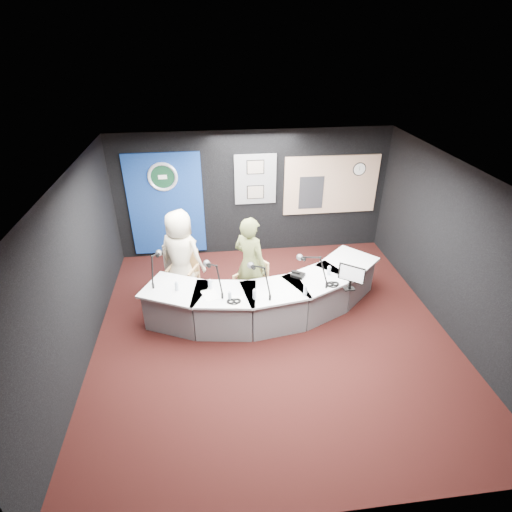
{
  "coord_description": "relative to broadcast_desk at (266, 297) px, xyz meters",
  "views": [
    {
      "loc": [
        -0.94,
        -5.25,
        4.62
      ],
      "look_at": [
        -0.2,
        0.8,
        1.1
      ],
      "focal_mm": 28.0,
      "sensor_mm": 36.0,
      "label": 1
    }
  ],
  "objects": [
    {
      "name": "draped_jacket",
      "position": [
        -1.62,
        1.01,
        0.24
      ],
      "size": [
        0.5,
        0.3,
        0.7
      ],
      "primitive_type": "cube",
      "rotation": [
        0.0,
        0.0,
        -0.42
      ],
      "color": "slate",
      "rests_on": "armchair_left"
    },
    {
      "name": "computer_monitor",
      "position": [
        1.36,
        -0.46,
        0.7
      ],
      "size": [
        0.34,
        0.26,
        0.28
      ],
      "primitive_type": "cube",
      "rotation": [
        0.0,
        0.0,
        -0.64
      ],
      "color": "black",
      "rests_on": "broadcast_desk"
    },
    {
      "name": "broadcast_desk",
      "position": [
        0.0,
        0.0,
        0.0
      ],
      "size": [
        4.5,
        1.9,
        0.75
      ],
      "primitive_type": null,
      "color": "silver",
      "rests_on": "ground"
    },
    {
      "name": "equipment_rack",
      "position": [
        1.35,
        2.39,
        1.03
      ],
      "size": [
        0.55,
        0.02,
        0.75
      ],
      "primitive_type": "cube",
      "color": "black",
      "rests_on": "booth_window_frame"
    },
    {
      "name": "boom_mic_c",
      "position": [
        -0.15,
        -0.32,
        0.68
      ],
      "size": [
        0.37,
        0.69,
        0.6
      ],
      "primitive_type": null,
      "color": "black",
      "rests_on": "broadcast_desk"
    },
    {
      "name": "wall_right",
      "position": [
        3.05,
        -0.55,
        1.02
      ],
      "size": [
        0.02,
        6.0,
        2.8
      ],
      "primitive_type": "cube",
      "color": "black",
      "rests_on": "ground"
    },
    {
      "name": "notepad",
      "position": [
        -0.6,
        -0.58,
        0.38
      ],
      "size": [
        0.31,
        0.38,
        0.0
      ],
      "primitive_type": "cube",
      "rotation": [
        0.0,
        0.0,
        -0.25
      ],
      "color": "white",
      "rests_on": "broadcast_desk"
    },
    {
      "name": "headphones_far",
      "position": [
        -0.61,
        -0.59,
        0.39
      ],
      "size": [
        0.19,
        0.19,
        0.03
      ],
      "primitive_type": "torus",
      "color": "black",
      "rests_on": "broadcast_desk"
    },
    {
      "name": "seal_center",
      "position": [
        -1.85,
        2.38,
        1.52
      ],
      "size": [
        0.48,
        0.01,
        0.48
      ],
      "primitive_type": "cylinder",
      "rotation": [
        1.57,
        0.0,
        0.0
      ],
      "color": "#0E331D",
      "rests_on": "backdrop_panel"
    },
    {
      "name": "wall_front",
      "position": [
        0.05,
        -3.55,
        1.02
      ],
      "size": [
        6.0,
        0.02,
        2.8
      ],
      "primitive_type": "cube",
      "color": "black",
      "rests_on": "ground"
    },
    {
      "name": "person_woman",
      "position": [
        -0.25,
        0.28,
        0.54
      ],
      "size": [
        0.79,
        0.78,
        1.83
      ],
      "primitive_type": "imported",
      "rotation": [
        0.0,
        0.0,
        2.38
      ],
      "color": "brown",
      "rests_on": "ground"
    },
    {
      "name": "armchair_left",
      "position": [
        -1.5,
        0.78,
        0.15
      ],
      "size": [
        0.78,
        0.78,
        1.05
      ],
      "primitive_type": null,
      "rotation": [
        0.0,
        0.0,
        -0.42
      ],
      "color": "tan",
      "rests_on": "ground"
    },
    {
      "name": "boom_mic_d",
      "position": [
        0.8,
        -0.12,
        0.68
      ],
      "size": [
        0.49,
        0.62,
        0.6
      ],
      "primitive_type": null,
      "color": "black",
      "rests_on": "broadcast_desk"
    },
    {
      "name": "agency_seal",
      "position": [
        -1.85,
        2.38,
        1.52
      ],
      "size": [
        0.63,
        0.07,
        0.63
      ],
      "primitive_type": "torus",
      "rotation": [
        1.57,
        0.0,
        0.0
      ],
      "color": "silver",
      "rests_on": "backdrop_panel"
    },
    {
      "name": "pinboard",
      "position": [
        0.1,
        2.42,
        1.38
      ],
      "size": [
        0.9,
        0.04,
        1.1
      ],
      "primitive_type": "cube",
      "color": "slate",
      "rests_on": "wall_back"
    },
    {
      "name": "water_bottles",
      "position": [
        0.05,
        -0.25,
        0.46
      ],
      "size": [
        3.25,
        0.62,
        0.18
      ],
      "primitive_type": null,
      "color": "silver",
      "rests_on": "broadcast_desk"
    },
    {
      "name": "person_man",
      "position": [
        -1.5,
        0.78,
        0.53
      ],
      "size": [
        1.05,
        0.91,
        1.8
      ],
      "primitive_type": "imported",
      "rotation": [
        0.0,
        0.0,
        2.67
      ],
      "color": "beige",
      "rests_on": "ground"
    },
    {
      "name": "boom_mic_a",
      "position": [
        -1.91,
        0.29,
        0.68
      ],
      "size": [
        0.2,
        0.74,
        0.6
      ],
      "primitive_type": null,
      "color": "black",
      "rests_on": "broadcast_desk"
    },
    {
      "name": "framed_photo_upper",
      "position": [
        0.1,
        2.39,
        1.65
      ],
      "size": [
        0.34,
        0.02,
        0.27
      ],
      "primitive_type": "cube",
      "color": "#7B6B5A",
      "rests_on": "pinboard"
    },
    {
      "name": "ground",
      "position": [
        0.05,
        -0.55,
        -0.38
      ],
      "size": [
        6.0,
        6.0,
        0.0
      ],
      "primitive_type": "plane",
      "color": "black",
      "rests_on": "ground"
    },
    {
      "name": "wall_left",
      "position": [
        -2.95,
        -0.55,
        1.02
      ],
      "size": [
        0.02,
        6.0,
        2.8
      ],
      "primitive_type": "cube",
      "color": "black",
      "rests_on": "ground"
    },
    {
      "name": "booth_window_frame",
      "position": [
        1.8,
        2.42,
        1.18
      ],
      "size": [
        2.12,
        0.06,
        1.32
      ],
      "primitive_type": "cube",
      "color": "tan",
      "rests_on": "wall_back"
    },
    {
      "name": "boom_mic_b",
      "position": [
        -0.91,
        -0.17,
        0.68
      ],
      "size": [
        0.35,
        0.7,
        0.6
      ],
      "primitive_type": null,
      "color": "black",
      "rests_on": "broadcast_desk"
    },
    {
      "name": "backdrop_panel",
      "position": [
        -1.85,
        2.42,
        0.88
      ],
      "size": [
        1.6,
        0.05,
        2.3
      ],
      "primitive_type": "cube",
      "color": "navy",
      "rests_on": "wall_back"
    },
    {
      "name": "armchair_right",
      "position": [
        -0.25,
        0.28,
        0.1
      ],
      "size": [
        0.74,
        0.74,
        0.95
      ],
      "primitive_type": null,
      "rotation": [
        0.0,
        0.0,
        -0.97
      ],
      "color": "tan",
      "rests_on": "ground"
    },
    {
      "name": "wall_clock",
      "position": [
        2.4,
        2.39,
        1.52
      ],
      "size": [
        0.28,
        0.01,
        0.28
      ],
      "primitive_type": "cylinder",
      "rotation": [
        1.57,
        0.0,
        0.0
      ],
      "color": "white",
      "rests_on": "booth_window_frame"
    },
    {
      "name": "desk_phone",
      "position": [
        0.58,
        0.05,
        0.4
      ],
      "size": [
        0.29,
        0.27,
        0.06
      ],
      "primitive_type": "cube",
      "rotation": [
        0.0,
        0.0,
        -0.6
      ],
      "color": "black",
      "rests_on": "broadcast_desk"
    },
    {
      "name": "wall_back",
      "position": [
        0.05,
        2.45,
        1.02
      ],
      "size": [
        6.0,
        0.02,
        2.8
      ],
      "primitive_type": "cube",
      "color": "black",
      "rests_on": "ground"
    },
    {
      "name": "paper_stack",
      "position": [
        -0.98,
        -0.34,
        0.38
      ],
      "size": [
        0.33,
        0.39,
        0.0
      ],
      "primitive_type": "cube",
      "rotation": [
        0.0,
        0.0,
        0.31
      ],
      "color": "white",
      "rests_on": "broadcast_desk"
    },
    {
      "name": "ceiling",
      "position": [
        0.05,
        -0.55,
        2.42
      ],
      "size": [
        6.0,
        6.0,
        0.02
      ],
      "primitive_type": "cube",
      "color": "silver",
      "rests_on": "ground"
    },
    {
      "name": "framed_photo_lower",
      "position": [
        0.1,
        2.39,
        1.09
      ],
      "size": [
        0.34,
        0.02,
        0.27
      ],
      "primitive_type": "cube",
      "color": "#7B6B5A",
      "rests_on": "pinboard"
    },
    {
      "name": "headphones_near",
      "position": [
        1.11,
        -0.3,
        0.39
      ],
      "size": [
        0.22,
        0.22,
        0.04
      ],
      "primitive_type": "torus",
      "color": "black",
      "rests_on": "broadcast_desk"
    },
    {
      "name": "booth_glow",
      "position": [
        1.8,
        2.41,
        1.18
      ],
      "size": [
        2.0,
        0.02,
        1.2
      ],
      "primitive_type": "cube",
      "color": "#FCCD9F",
      "rests_on": "booth_window_frame"
    }
  ]
}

